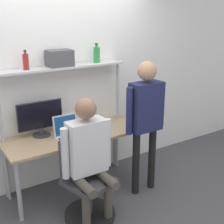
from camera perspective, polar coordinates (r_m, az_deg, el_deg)
ground_plane at (r=3.91m, az=-4.35°, el=-15.92°), size 12.00×12.00×0.00m
wall_back at (r=3.97m, az=-9.75°, el=5.76°), size 8.00×0.06×2.70m
desk at (r=3.86m, az=-7.08°, el=-5.17°), size 1.69×0.66×0.75m
shelf_unit at (r=3.84m, az=-8.79°, el=4.73°), size 1.60×0.23×1.55m
monitor at (r=3.79m, az=-12.97°, el=-0.96°), size 0.55×0.22×0.43m
laptop at (r=3.73m, az=-8.13°, el=-3.53°), size 0.31×0.26×0.26m
cell_phone at (r=3.79m, az=-4.27°, el=-4.14°), size 0.07×0.15×0.01m
office_chair at (r=3.53m, az=-4.61°, el=-14.61°), size 0.57×0.57×0.91m
person_seated at (r=3.25m, az=-4.30°, el=-7.14°), size 0.57×0.47×1.36m
person_standing at (r=3.68m, az=6.19°, el=0.04°), size 0.55×0.22×1.64m
bottle_green at (r=3.98m, az=-2.83°, el=10.46°), size 0.08×0.08×0.24m
bottle_red at (r=3.62m, az=-15.49°, el=8.90°), size 0.06×0.06×0.22m
storage_box at (r=3.76m, az=-9.56°, el=9.68°), size 0.29×0.21×0.19m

